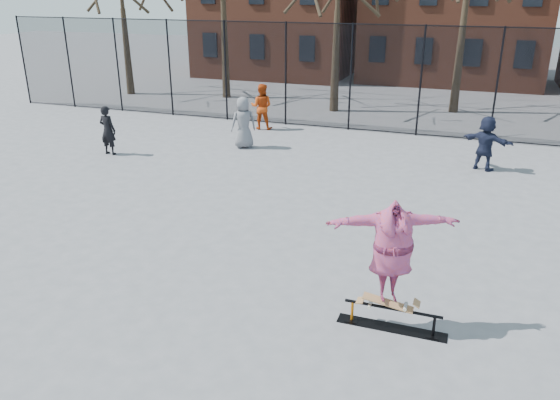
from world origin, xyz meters
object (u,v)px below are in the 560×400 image
(bystander_grey, at_px, (243,123))
(bystander_navy, at_px, (486,143))
(bystander_black, at_px, (108,130))
(skateboard, at_px, (388,304))
(skate_rail, at_px, (392,320))
(bystander_red, at_px, (262,107))
(skater, at_px, (392,254))

(bystander_grey, height_order, bystander_navy, bystander_grey)
(bystander_black, distance_m, bystander_navy, 12.01)
(skateboard, bearing_deg, skate_rail, 0.00)
(bystander_navy, bearing_deg, skate_rail, 104.86)
(bystander_red, bearing_deg, bystander_navy, 154.56)
(bystander_black, xyz_separation_m, bystander_red, (3.51, 4.95, 0.07))
(bystander_grey, distance_m, bystander_navy, 7.86)
(skateboard, bearing_deg, bystander_black, 146.32)
(bystander_black, bearing_deg, bystander_red, -121.17)
(skate_rail, bearing_deg, bystander_navy, 81.91)
(skateboard, height_order, bystander_navy, bystander_navy)
(skate_rail, height_order, bystander_black, bystander_black)
(skater, distance_m, bystander_black, 12.44)
(skateboard, height_order, bystander_red, bystander_red)
(bystander_black, bearing_deg, skateboard, 150.46)
(skater, height_order, bystander_grey, skater)
(bystander_red, bearing_deg, bystander_grey, 89.73)
(bystander_red, relative_size, bystander_navy, 1.06)
(bystander_black, distance_m, bystander_red, 6.07)
(skateboard, height_order, bystander_black, bystander_black)
(bystander_grey, bearing_deg, skateboard, 90.18)
(bystander_navy, bearing_deg, skateboard, 104.33)
(bystander_red, distance_m, bystander_navy, 8.62)
(skate_rail, distance_m, bystander_grey, 11.26)
(bystander_red, xyz_separation_m, bystander_navy, (8.25, -2.52, -0.05))
(bystander_navy, bearing_deg, bystander_grey, 24.31)
(bystander_black, xyz_separation_m, bystander_navy, (11.76, 2.44, 0.02))
(skateboard, distance_m, bystander_black, 12.43)
(skater, relative_size, bystander_navy, 1.26)
(bystander_black, height_order, bystander_navy, bystander_navy)
(skater, height_order, bystander_red, skater)
(skater, bearing_deg, bystander_red, 96.88)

